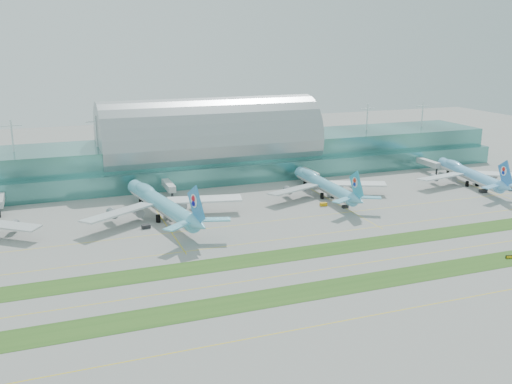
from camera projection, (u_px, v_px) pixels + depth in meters
name	position (u px, v px, depth m)	size (l,w,h in m)	color
ground	(310.00, 254.00, 202.67)	(700.00, 700.00, 0.00)	gray
terminal	(210.00, 150.00, 315.54)	(340.00, 69.10, 36.00)	#3D7A75
grass_strip_near	(348.00, 285.00, 177.31)	(420.00, 12.00, 0.08)	#2D591E
grass_strip_far	(307.00, 252.00, 204.47)	(420.00, 12.00, 0.08)	#2D591E
taxiline_a	(384.00, 313.00, 159.22)	(420.00, 0.35, 0.01)	yellow
taxiline_b	(328.00, 269.00, 190.00)	(420.00, 0.35, 0.01)	yellow
taxiline_c	(289.00, 238.00, 218.96)	(420.00, 0.35, 0.01)	yellow
taxiline_d	(268.00, 221.00, 238.88)	(420.00, 0.35, 0.01)	yellow
airliner_b	(161.00, 202.00, 241.63)	(70.61, 81.09, 22.43)	#62BFD9
airliner_c	(324.00, 184.00, 275.61)	(62.47, 70.79, 19.51)	#62B8D8
airliner_d	(469.00, 173.00, 297.99)	(61.30, 70.41, 19.48)	#6BB8EB
gse_c	(146.00, 227.00, 230.03)	(3.40, 1.90, 1.50)	black
gse_d	(181.00, 221.00, 237.16)	(3.14, 1.67, 1.61)	black
gse_e	(323.00, 204.00, 260.90)	(3.12, 1.95, 1.51)	orange
gse_f	(345.00, 206.00, 257.74)	(2.89, 1.53, 1.33)	black
gse_g	(483.00, 191.00, 283.35)	(3.88, 2.03, 1.64)	black
gse_h	(511.00, 189.00, 287.13)	(3.26, 1.70, 1.46)	black
taxiway_sign_east	(510.00, 257.00, 198.62)	(2.90, 0.92, 1.23)	black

